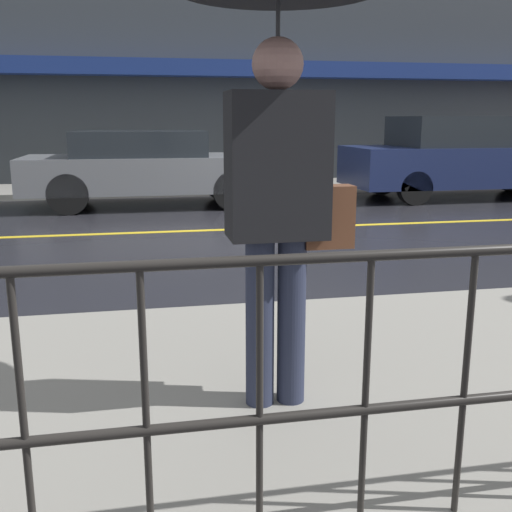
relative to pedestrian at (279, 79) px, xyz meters
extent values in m
plane|color=black|center=(1.53, 5.42, -1.69)|extent=(80.00, 80.00, 0.00)
cube|color=gray|center=(1.53, 10.22, -1.63)|extent=(28.00, 2.05, 0.11)
cube|color=gold|center=(1.53, 5.42, -1.68)|extent=(25.20, 0.12, 0.01)
cube|color=#383D42|center=(1.53, 11.39, 0.93)|extent=(28.00, 0.30, 5.23)
cube|color=navy|center=(1.53, 10.97, 0.91)|extent=(16.80, 0.55, 0.35)
cylinder|color=black|center=(-1.01, -0.98, -1.09)|extent=(0.02, 0.02, 0.97)
cylinder|color=black|center=(-0.65, -0.98, -1.09)|extent=(0.02, 0.02, 0.97)
cylinder|color=black|center=(-0.28, -0.98, -1.09)|extent=(0.02, 0.02, 0.97)
cylinder|color=black|center=(0.08, -0.98, -1.09)|extent=(0.02, 0.02, 0.97)
cylinder|color=black|center=(0.44, -0.98, -1.09)|extent=(0.02, 0.02, 0.97)
cylinder|color=#23283D|center=(-0.09, 0.00, -1.15)|extent=(0.14, 0.14, 0.85)
cylinder|color=#23283D|center=(0.07, 0.00, -1.15)|extent=(0.14, 0.14, 0.85)
cube|color=black|center=(-0.01, 0.00, -0.39)|extent=(0.46, 0.28, 0.67)
sphere|color=#AA7C71|center=(-0.01, 0.00, 0.06)|extent=(0.23, 0.23, 0.23)
cylinder|color=#262628|center=(-0.01, 0.00, -0.01)|extent=(0.02, 0.02, 0.75)
cube|color=brown|center=(0.25, 0.00, -0.63)|extent=(0.24, 0.12, 0.30)
cube|color=slate|center=(-0.44, 8.02, -1.10)|extent=(4.30, 1.72, 0.60)
cube|color=#1E2328|center=(-0.61, 8.02, -0.59)|extent=(2.24, 1.58, 0.43)
cylinder|color=black|center=(0.90, 8.77, -1.35)|extent=(0.67, 0.22, 0.67)
cylinder|color=black|center=(0.90, 7.26, -1.35)|extent=(0.67, 0.22, 0.67)
cylinder|color=black|center=(-1.77, 8.77, -1.35)|extent=(0.67, 0.22, 0.67)
cylinder|color=black|center=(-1.77, 7.26, -1.35)|extent=(0.67, 0.22, 0.67)
cube|color=#19234C|center=(5.68, 8.02, -1.06)|extent=(4.76, 1.77, 0.74)
cube|color=#1E2328|center=(5.49, 8.02, -0.41)|extent=(2.47, 1.63, 0.56)
cylinder|color=black|center=(7.15, 8.79, -1.38)|extent=(0.61, 0.22, 0.61)
cylinder|color=black|center=(4.20, 8.79, -1.38)|extent=(0.61, 0.22, 0.61)
cylinder|color=black|center=(4.20, 7.24, -1.38)|extent=(0.61, 0.22, 0.61)
camera|label=1|loc=(-0.64, -2.73, -0.18)|focal=42.00mm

